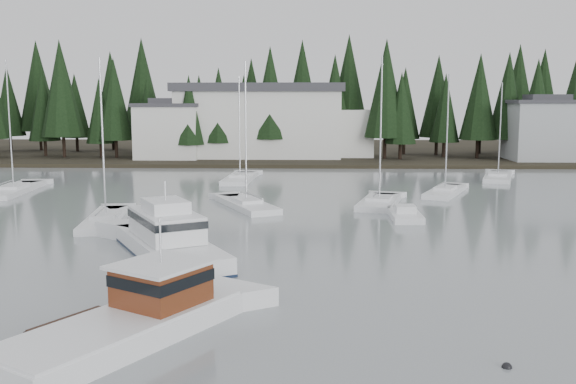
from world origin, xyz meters
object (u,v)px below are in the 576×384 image
sailboat_7 (445,193)px  runabout_1 (405,217)px  cabin_cruiser_center (168,243)px  sailboat_3 (379,204)px  sailboat_11 (498,179)px  sailboat_10 (106,222)px  house_west (169,130)px  sailboat_9 (14,192)px  sailboat_1 (240,180)px  sailboat_4 (246,206)px  lobster_boat_brown (132,323)px  house_east_a (545,129)px  harbor_inn (273,121)px

sailboat_7 → runabout_1: size_ratio=2.26×
cabin_cruiser_center → sailboat_3: sailboat_3 is taller
sailboat_11 → sailboat_10: bearing=145.3°
house_west → sailboat_3: (26.33, -38.55, -4.58)m
sailboat_9 → cabin_cruiser_center: bearing=-145.1°
sailboat_1 → sailboat_11: size_ratio=1.06×
sailboat_3 → runabout_1: 6.37m
sailboat_1 → sailboat_3: (13.72, -16.66, 0.02)m
cabin_cruiser_center → sailboat_4: (2.96, 17.10, -0.69)m
sailboat_11 → lobster_boat_brown: bearing=168.8°
sailboat_4 → sailboat_11: (27.03, 20.25, -0.01)m
lobster_boat_brown → sailboat_4: 30.04m
sailboat_4 → sailboat_9: (-23.60, 8.12, -0.00)m
sailboat_1 → sailboat_10: (-7.34, -25.29, 0.01)m
sailboat_3 → lobster_boat_brown: bearing=172.6°
sailboat_3 → sailboat_11: size_ratio=1.15×
sailboat_3 → sailboat_7: 9.71m
sailboat_4 → sailboat_11: size_ratio=1.10×
sailboat_7 → sailboat_10: bearing=142.8°
sailboat_1 → sailboat_7: (20.78, -10.01, 0.01)m
sailboat_1 → sailboat_3: 21.58m
sailboat_11 → house_east_a: bearing=-14.1°
sailboat_1 → runabout_1: bearing=-143.4°
harbor_inn → sailboat_4: (-0.06, -43.31, -5.71)m
lobster_boat_brown → house_east_a: bearing=0.8°
sailboat_11 → sailboat_4: bearing=145.4°
sailboat_4 → sailboat_7: sailboat_4 is taller
sailboat_1 → house_east_a: bearing=-59.8°
lobster_boat_brown → sailboat_9: (-21.98, 38.11, -0.51)m
sailboat_1 → sailboat_10: bearing=167.2°
cabin_cruiser_center → sailboat_1: bearing=-29.7°
cabin_cruiser_center → sailboat_10: 12.00m
house_west → house_east_a: house_east_a is taller
sailboat_7 → sailboat_9: (-42.01, 0.05, -0.01)m
sailboat_1 → sailboat_4: (2.38, -18.08, 0.01)m
cabin_cruiser_center → sailboat_11: (30.00, 37.35, -0.70)m
sailboat_11 → runabout_1: size_ratio=2.18×
cabin_cruiser_center → runabout_1: cabin_cruiser_center is taller
harbor_inn → cabin_cruiser_center: (-3.02, -60.41, -5.02)m
sailboat_3 → runabout_1: size_ratio=2.50×
sailboat_4 → runabout_1: bearing=-136.1°
sailboat_9 → lobster_boat_brown: bearing=-154.4°
sailboat_10 → runabout_1: 22.45m
cabin_cruiser_center → sailboat_9: 32.60m
sailboat_4 → runabout_1: sailboat_4 is taller
cabin_cruiser_center → sailboat_10: (-6.75, 9.90, -0.69)m
sailboat_3 → house_west: bearing=49.3°
sailboat_1 → sailboat_3: sailboat_3 is taller
house_west → house_east_a: bearing=-1.1°
sailboat_3 → sailboat_9: bearing=94.1°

